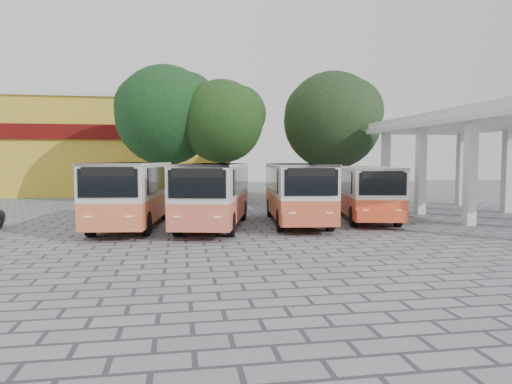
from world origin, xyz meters
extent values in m
plane|color=slate|center=(0.00, 0.00, 0.00)|extent=(90.00, 90.00, 0.00)
cube|color=silver|center=(7.85, 10.50, 2.50)|extent=(0.45, 0.45, 5.00)
cube|color=silver|center=(13.15, 10.50, 2.50)|extent=(0.45, 0.45, 5.00)
cube|color=silver|center=(10.50, 4.00, 5.20)|extent=(6.60, 15.60, 0.40)
cube|color=silver|center=(10.50, 4.00, 4.85)|extent=(6.80, 15.80, 0.30)
cube|color=gold|center=(-11.00, 26.00, 4.00)|extent=(20.00, 10.00, 8.00)
cube|color=#590C0A|center=(-11.00, 20.90, 5.20)|extent=(20.00, 0.20, 1.20)
cube|color=silver|center=(-11.00, 26.00, 8.15)|extent=(20.40, 10.40, 0.30)
cube|color=orange|center=(-7.28, 3.86, 0.89)|extent=(3.25, 8.13, 1.04)
cube|color=silver|center=(-7.28, 3.86, 2.14)|extent=(3.25, 8.13, 1.45)
cube|color=silver|center=(-7.28, 3.86, 2.81)|extent=(3.30, 8.13, 0.12)
cube|color=black|center=(-8.49, 3.86, 2.16)|extent=(0.79, 6.49, 1.04)
cube|color=black|center=(-6.08, 3.86, 2.16)|extent=(0.79, 6.49, 1.04)
cube|color=black|center=(-7.28, -0.11, 2.16)|extent=(2.12, 0.29, 1.04)
cube|color=black|center=(-7.28, -0.11, 2.57)|extent=(1.87, 0.27, 0.34)
cylinder|color=black|center=(-8.35, 1.29, 0.49)|extent=(0.28, 0.99, 0.99)
cylinder|color=black|center=(-6.21, 1.29, 0.49)|extent=(0.28, 0.99, 0.99)
cylinder|color=black|center=(-8.35, 6.43, 0.49)|extent=(0.28, 0.99, 0.99)
cylinder|color=black|center=(-6.21, 6.43, 0.49)|extent=(0.28, 0.99, 0.99)
cube|color=#E1684B|center=(-3.70, 3.19, 0.88)|extent=(4.05, 8.11, 1.02)
cube|color=silver|center=(-3.70, 3.19, 2.11)|extent=(4.05, 8.11, 1.43)
cube|color=silver|center=(-3.70, 3.19, 2.76)|extent=(4.09, 8.12, 0.12)
cube|color=black|center=(-4.88, 3.19, 2.12)|extent=(1.51, 6.26, 1.02)
cube|color=black|center=(-2.51, 3.19, 2.12)|extent=(1.51, 6.26, 1.02)
cube|color=black|center=(-3.70, -0.72, 2.12)|extent=(2.05, 0.53, 1.02)
cube|color=black|center=(-3.70, -0.72, 2.53)|extent=(1.81, 0.48, 0.33)
cylinder|color=black|center=(-4.75, 0.66, 0.49)|extent=(0.27, 0.97, 0.97)
cylinder|color=black|center=(-2.64, 0.66, 0.49)|extent=(0.27, 0.97, 0.97)
cylinder|color=black|center=(-4.75, 5.72, 0.49)|extent=(0.27, 0.97, 0.97)
cylinder|color=black|center=(-2.64, 5.72, 0.49)|extent=(0.27, 0.97, 0.97)
cube|color=#D35332|center=(0.24, 3.80, 0.88)|extent=(3.18, 7.96, 1.02)
cube|color=silver|center=(0.24, 3.80, 2.10)|extent=(3.18, 7.96, 1.42)
cube|color=silver|center=(0.24, 3.80, 2.75)|extent=(3.22, 7.96, 0.12)
cube|color=black|center=(-0.94, 3.80, 2.11)|extent=(0.77, 6.36, 1.02)
cube|color=black|center=(1.42, 3.80, 2.11)|extent=(0.77, 6.36, 1.02)
cube|color=black|center=(0.24, -0.09, 2.11)|extent=(2.07, 0.28, 1.02)
cube|color=black|center=(0.24, -0.09, 2.52)|extent=(1.83, 0.27, 0.33)
cylinder|color=black|center=(-0.81, 1.28, 0.48)|extent=(0.27, 0.97, 0.97)
cylinder|color=black|center=(1.29, 1.28, 0.48)|extent=(0.27, 0.97, 0.97)
cylinder|color=black|center=(-0.81, 6.32, 0.48)|extent=(0.27, 0.97, 0.97)
cylinder|color=black|center=(1.29, 6.32, 0.48)|extent=(0.27, 0.97, 0.97)
cube|color=#E44821|center=(3.91, 4.42, 0.83)|extent=(3.65, 7.59, 0.96)
cube|color=silver|center=(3.91, 4.42, 1.98)|extent=(3.65, 7.59, 1.34)
cube|color=silver|center=(3.91, 4.42, 2.59)|extent=(3.69, 7.60, 0.11)
cube|color=black|center=(2.80, 4.42, 1.99)|extent=(1.29, 5.90, 0.96)
cube|color=black|center=(5.03, 4.42, 1.99)|extent=(1.29, 5.90, 0.96)
cube|color=black|center=(3.91, 0.75, 1.99)|extent=(1.93, 0.45, 0.96)
cube|color=black|center=(3.91, 0.75, 2.37)|extent=(1.71, 0.42, 0.31)
cylinder|color=black|center=(2.93, 2.04, 0.46)|extent=(0.26, 0.91, 0.91)
cylinder|color=black|center=(4.90, 2.04, 0.46)|extent=(0.26, 0.91, 0.91)
cylinder|color=black|center=(2.93, 6.79, 0.46)|extent=(0.26, 0.91, 0.91)
cylinder|color=black|center=(4.90, 6.79, 0.46)|extent=(0.26, 0.91, 0.91)
cylinder|color=#31240F|center=(-6.10, 14.85, 2.21)|extent=(0.48, 0.48, 4.41)
sphere|color=#0B330F|center=(-6.10, 14.85, 6.02)|extent=(6.76, 6.76, 6.76)
sphere|color=#0B330F|center=(-4.75, 15.15, 6.69)|extent=(4.74, 4.74, 4.74)
sphere|color=#0B330F|center=(-7.29, 14.65, 6.52)|extent=(4.40, 4.40, 4.40)
cylinder|color=#2F2213|center=(-2.41, 13.40, 1.97)|extent=(0.47, 0.47, 3.95)
sphere|color=#14360C|center=(-2.41, 13.40, 5.54)|extent=(5.50, 5.50, 5.50)
sphere|color=#14360C|center=(-1.31, 13.70, 6.09)|extent=(3.85, 3.85, 3.85)
sphere|color=#14360C|center=(-3.37, 13.20, 5.95)|extent=(3.57, 3.57, 3.57)
cylinder|color=#492E1B|center=(6.02, 15.66, 2.21)|extent=(0.46, 0.46, 4.42)
sphere|color=black|center=(6.02, 15.66, 5.90)|extent=(7.22, 7.22, 7.22)
sphere|color=black|center=(7.47, 15.96, 6.62)|extent=(5.05, 5.05, 5.05)
sphere|color=black|center=(4.76, 15.46, 6.44)|extent=(4.69, 4.69, 4.69)
camera|label=1|loc=(-5.19, -17.00, 2.98)|focal=32.00mm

